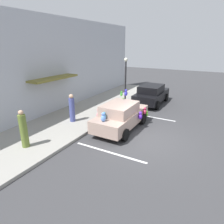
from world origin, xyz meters
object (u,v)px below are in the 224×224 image
at_px(parked_sedan_behind, 151,94).
at_px(teddy_bear_on_sidewalk, 99,114).
at_px(plush_covered_car, 121,116).
at_px(pedestrian_near_shopfront, 72,109).
at_px(pedestrian_walking_past, 24,130).
at_px(street_lamp_post, 126,76).

distance_m(parked_sedan_behind, teddy_bear_on_sidewalk, 5.52).
bearing_deg(plush_covered_car, pedestrian_near_shopfront, 103.96).
distance_m(plush_covered_car, pedestrian_walking_past, 5.07).
xyz_separation_m(pedestrian_near_shopfront, pedestrian_walking_past, (-3.52, -0.17, 0.03)).
bearing_deg(parked_sedan_behind, street_lamp_post, 131.34).
relative_size(teddy_bear_on_sidewalk, pedestrian_walking_past, 0.40).
xyz_separation_m(plush_covered_car, pedestrian_near_shopfront, (-0.73, 2.94, 0.16)).
bearing_deg(parked_sedan_behind, teddy_bear_on_sidewalk, 162.40).
relative_size(street_lamp_post, pedestrian_near_shopfront, 2.07).
distance_m(street_lamp_post, pedestrian_walking_past, 8.66).
bearing_deg(pedestrian_near_shopfront, street_lamp_post, -13.32).
relative_size(plush_covered_car, pedestrian_near_shopfront, 2.43).
bearing_deg(pedestrian_walking_past, pedestrian_near_shopfront, 2.77).
relative_size(parked_sedan_behind, pedestrian_walking_past, 2.34).
xyz_separation_m(plush_covered_car, street_lamp_post, (4.24, 1.76, 1.54)).
relative_size(parked_sedan_behind, pedestrian_near_shopfront, 2.45).
bearing_deg(plush_covered_car, teddy_bear_on_sidewalk, 75.82).
xyz_separation_m(plush_covered_car, parked_sedan_behind, (5.70, 0.10, -0.01)).
relative_size(teddy_bear_on_sidewalk, street_lamp_post, 0.20).
relative_size(parked_sedan_behind, teddy_bear_on_sidewalk, 5.86).
distance_m(plush_covered_car, parked_sedan_behind, 5.70).
bearing_deg(teddy_bear_on_sidewalk, parked_sedan_behind, -17.60).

